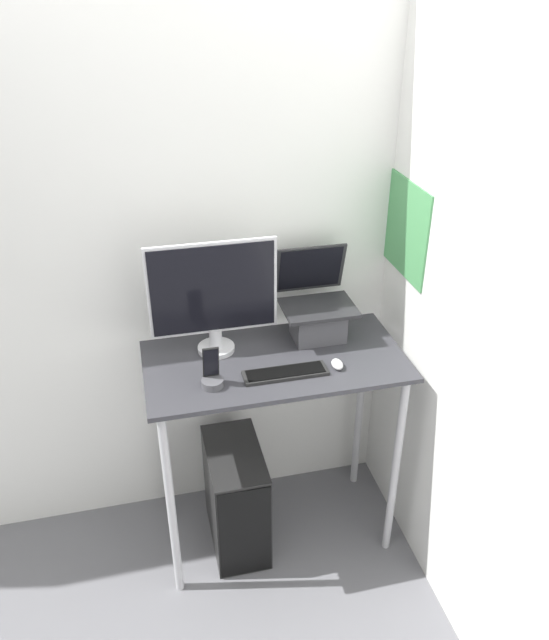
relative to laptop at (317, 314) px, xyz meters
name	(u,v)px	position (x,y,z in m)	size (l,w,h in m)	color
ground_plane	(289,574)	(-0.21, -0.40, -1.07)	(12.00, 12.00, 0.00)	slate
wall_back	(256,247)	(-0.21, 0.21, 0.23)	(6.00, 0.05, 2.60)	white
wall_side_right	(458,297)	(0.39, -0.40, 0.23)	(0.06, 6.00, 2.60)	white
desk	(275,390)	(-0.21, -0.14, -0.26)	(1.04, 0.53, 0.96)	#333338
laptop	(317,314)	(0.00, 0.00, 0.00)	(0.30, 0.28, 0.37)	#4C4C51
monitor	(213,297)	(-0.43, -0.01, 0.14)	(0.51, 0.15, 0.47)	silver
keyboard	(285,373)	(-0.20, -0.25, -0.10)	(0.33, 0.09, 0.02)	black
mouse	(337,364)	(0.01, -0.25, -0.09)	(0.04, 0.07, 0.03)	white
cell_phone	(212,377)	(-0.48, -0.26, -0.07)	(0.08, 0.08, 0.17)	#4C4C51
computer_tower	(236,497)	(-0.39, -0.14, -0.81)	(0.24, 0.44, 0.51)	black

